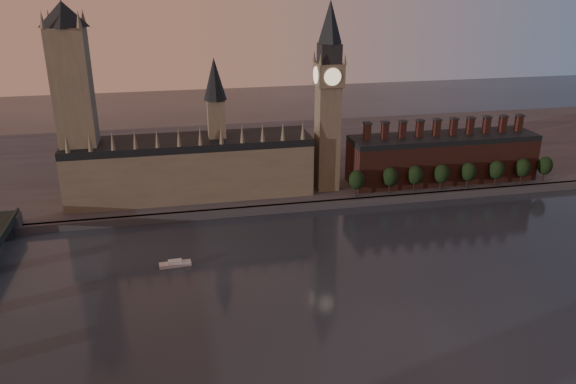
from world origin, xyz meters
name	(u,v)px	position (x,y,z in m)	size (l,w,h in m)	color
ground	(376,296)	(0.00, 0.00, 0.00)	(900.00, 900.00, 0.00)	black
north_bank	(285,157)	(0.00, 178.04, 2.00)	(900.00, 182.00, 4.00)	#4B4B50
palace_of_westminster	(192,164)	(-64.41, 114.91, 21.63)	(130.00, 30.30, 74.00)	#756C53
victoria_tower	(74,100)	(-120.00, 115.00, 59.09)	(24.00, 24.00, 108.00)	#756C53
big_ben	(328,96)	(10.00, 110.00, 56.83)	(15.00, 15.00, 107.00)	#756C53
chimney_block	(442,157)	(80.00, 110.00, 17.82)	(110.00, 25.00, 37.00)	#50271E
embankment_tree_0	(357,180)	(22.62, 94.05, 13.47)	(8.60, 8.60, 14.88)	black
embankment_tree_1	(390,177)	(42.36, 95.35, 13.47)	(8.60, 8.60, 14.88)	black
embankment_tree_2	(415,175)	(56.95, 95.09, 13.47)	(8.60, 8.60, 14.88)	black
embankment_tree_3	(442,174)	(72.43, 94.23, 13.47)	(8.60, 8.60, 14.88)	black
embankment_tree_4	(468,172)	(88.85, 94.24, 13.47)	(8.60, 8.60, 14.88)	black
embankment_tree_5	(497,170)	(106.18, 93.94, 13.47)	(8.60, 8.60, 14.88)	black
embankment_tree_6	(523,168)	(123.05, 94.39, 13.47)	(8.60, 8.60, 14.88)	black
embankment_tree_7	(545,166)	(137.93, 94.99, 13.47)	(8.60, 8.60, 14.88)	black
river_boat	(175,264)	(-76.20, 41.13, 1.04)	(13.71, 4.56, 2.71)	silver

